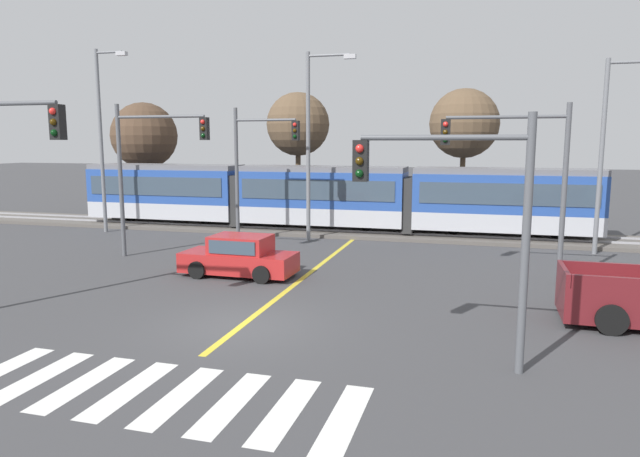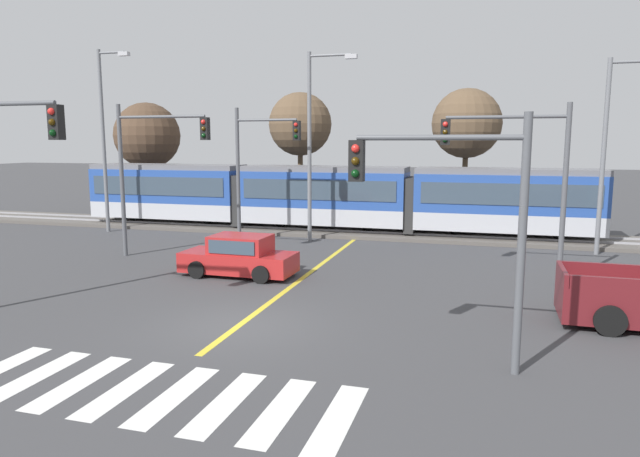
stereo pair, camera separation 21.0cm
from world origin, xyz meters
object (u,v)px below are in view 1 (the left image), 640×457
Objects in this scene: traffic_light_near_right at (462,203)px; street_lamp_centre at (313,136)px; light_rail_tram at (322,195)px; sedan_crossing at (239,257)px; bare_tree_far_west at (144,136)px; bare_tree_east at (464,124)px; traffic_light_mid_left at (148,158)px; street_lamp_west at (103,132)px; traffic_light_far_left at (256,157)px; traffic_light_mid_right at (521,165)px; bare_tree_west at (298,125)px; street_lamp_east at (607,145)px.

street_lamp_centre reaches higher than traffic_light_near_right.
light_rail_tram is 10.88m from sedan_crossing.
bare_tree_east is (20.76, 1.44, 0.66)m from bare_tree_far_west.
street_lamp_west reaches higher than traffic_light_mid_left.
traffic_light_far_left reaches higher than light_rail_tram.
traffic_light_mid_right is (14.70, -0.39, -0.13)m from traffic_light_mid_left.
bare_tree_west is at bearing 115.79° from traffic_light_near_right.
traffic_light_mid_right is 0.68× the size of street_lamp_centre.
traffic_light_mid_left is 19.51m from street_lamp_east.
street_lamp_centre is at bearing -84.11° from light_rail_tram.
street_lamp_east reaches higher than bare_tree_far_west.
bare_tree_far_west is 20.83m from bare_tree_east.
traffic_light_mid_left is 1.04× the size of traffic_light_mid_right.
traffic_light_mid_left is at bearing -120.71° from light_rail_tram.
bare_tree_east is (-0.59, 23.23, 2.36)m from traffic_light_near_right.
street_lamp_east is (13.42, -2.75, 2.72)m from light_rail_tram.
street_lamp_centre is at bearing 46.55° from traffic_light_mid_left.
street_lamp_west is at bearing 143.07° from traffic_light_near_right.
traffic_light_near_right is 0.85× the size of traffic_light_mid_left.
traffic_light_far_left is 0.87× the size of bare_tree_far_west.
traffic_light_mid_left is 0.86× the size of bare_tree_far_west.
street_lamp_west reaches higher than traffic_light_mid_right.
light_rail_tram is at bearing -17.53° from bare_tree_far_west.
traffic_light_mid_left is at bearing -100.44° from bare_tree_west.
light_rail_tram is 6.60× the size of sedan_crossing.
traffic_light_mid_left is at bearing 156.85° from sedan_crossing.
street_lamp_centre is 15.61m from bare_tree_far_west.
bare_tree_east is (18.59, 8.81, 0.54)m from street_lamp_west.
bare_tree_east reaches higher than traffic_light_mid_left.
street_lamp_centre reaches higher than sedan_crossing.
bare_tree_far_west reaches higher than traffic_light_mid_left.
street_lamp_centre is at bearing 117.25° from traffic_light_near_right.
traffic_light_far_left is 0.81× the size of bare_tree_east.
bare_tree_east is (6.92, 8.64, 0.78)m from street_lamp_centre.
street_lamp_centre is 1.22× the size of bare_tree_far_west.
traffic_light_mid_right is 21.80m from street_lamp_west.
traffic_light_near_right is 8.62m from traffic_light_mid_right.
bare_tree_east is at bearing 38.39° from light_rail_tram.
traffic_light_far_left is 15.58m from street_lamp_east.
traffic_light_mid_left is at bearing -130.67° from bare_tree_east.
street_lamp_west reaches higher than street_lamp_east.
traffic_light_mid_left is 0.81× the size of bare_tree_west.
light_rail_tram is at bearing -57.76° from bare_tree_west.
street_lamp_east reaches higher than traffic_light_far_left.
traffic_light_far_left is (-9.88, 13.12, 0.57)m from traffic_light_near_right.
traffic_light_far_left reaches higher than sedan_crossing.
traffic_light_mid_right is at bearing -81.08° from bare_tree_east.
sedan_crossing is 16.24m from bare_tree_west.
street_lamp_centre reaches higher than bare_tree_east.
street_lamp_east is 17.71m from bare_tree_west.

